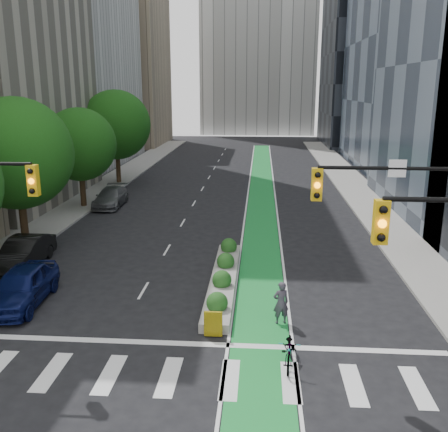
% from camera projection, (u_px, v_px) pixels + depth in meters
% --- Properties ---
extents(ground, '(160.00, 160.00, 0.00)m').
position_uv_depth(ground, '(174.00, 361.00, 17.43)').
color(ground, black).
rests_on(ground, ground).
extents(sidewalk_left, '(3.60, 90.00, 0.15)m').
position_uv_depth(sidewalk_left, '(87.00, 198.00, 42.38)').
color(sidewalk_left, gray).
rests_on(sidewalk_left, ground).
extents(sidewalk_right, '(3.60, 90.00, 0.15)m').
position_uv_depth(sidewalk_right, '(369.00, 203.00, 40.69)').
color(sidewalk_right, gray).
rests_on(sidewalk_right, ground).
extents(bike_lane_paint, '(2.20, 70.00, 0.01)m').
position_uv_depth(bike_lane_paint, '(261.00, 190.00, 46.16)').
color(bike_lane_paint, '#188835').
rests_on(bike_lane_paint, ground).
extents(building_tan_far, '(14.00, 16.00, 26.00)m').
position_uv_depth(building_tan_far, '(118.00, 62.00, 79.25)').
color(building_tan_far, tan).
rests_on(building_tan_far, ground).
extents(building_dark_end, '(14.00, 18.00, 28.00)m').
position_uv_depth(building_dark_end, '(372.00, 55.00, 78.06)').
color(building_dark_end, black).
rests_on(building_dark_end, ground).
extents(tree_mid, '(6.40, 6.40, 8.78)m').
position_uv_depth(tree_mid, '(17.00, 154.00, 28.39)').
color(tree_mid, black).
rests_on(tree_mid, ground).
extents(tree_midfar, '(5.60, 5.60, 7.76)m').
position_uv_depth(tree_midfar, '(80.00, 145.00, 38.19)').
color(tree_midfar, black).
rests_on(tree_midfar, ground).
extents(tree_far, '(6.60, 6.60, 9.00)m').
position_uv_depth(tree_far, '(116.00, 125.00, 47.65)').
color(tree_far, black).
rests_on(tree_far, ground).
extents(signal_right, '(5.82, 0.51, 7.20)m').
position_uv_depth(signal_right, '(439.00, 230.00, 16.05)').
color(signal_right, black).
rests_on(signal_right, ground).
extents(median_planter, '(1.20, 10.26, 1.10)m').
position_uv_depth(median_planter, '(224.00, 277.00, 24.04)').
color(median_planter, gray).
rests_on(median_planter, ground).
extents(bicycle, '(0.89, 2.12, 1.09)m').
position_uv_depth(bicycle, '(290.00, 350.00, 17.09)').
color(bicycle, gray).
rests_on(bicycle, ground).
extents(cyclist, '(0.75, 0.60, 1.79)m').
position_uv_depth(cyclist, '(281.00, 303.00, 19.96)').
color(cyclist, '#3E3843').
rests_on(cyclist, ground).
extents(parked_car_left_near, '(2.26, 5.06, 1.69)m').
position_uv_depth(parked_car_left_near, '(22.00, 286.00, 21.74)').
color(parked_car_left_near, '#0C1448').
rests_on(parked_car_left_near, ground).
extents(parked_car_left_mid, '(1.70, 4.78, 1.57)m').
position_uv_depth(parked_car_left_mid, '(24.00, 253.00, 26.28)').
color(parked_car_left_mid, black).
rests_on(parked_car_left_mid, ground).
extents(parked_car_left_far, '(2.22, 5.12, 1.47)m').
position_uv_depth(parked_car_left_far, '(111.00, 197.00, 39.63)').
color(parked_car_left_far, '#525457').
rests_on(parked_car_left_far, ground).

